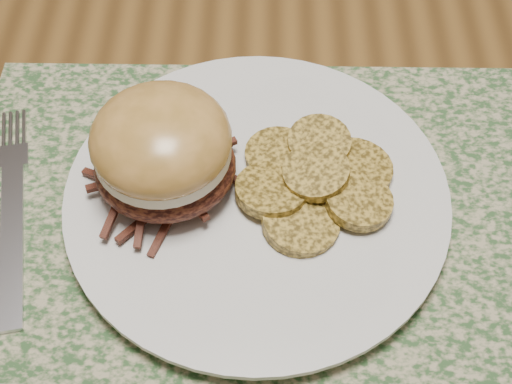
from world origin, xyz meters
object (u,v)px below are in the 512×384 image
dinner_plate (257,198)px  dining_table (499,241)px  pork_sandwich (163,150)px  fork (13,209)px

dinner_plate → dining_table: bearing=6.4°
dinner_plate → pork_sandwich: bearing=173.5°
dining_table → fork: size_ratio=7.76×
dinner_plate → pork_sandwich: size_ratio=2.39×
dining_table → pork_sandwich: bearing=-176.7°
dining_table → pork_sandwich: size_ratio=13.78×
pork_sandwich → fork: bearing=-166.6°
pork_sandwich → fork: (-0.11, -0.02, -0.05)m
dining_table → fork: bearing=-175.4°
dinner_plate → fork: 0.18m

